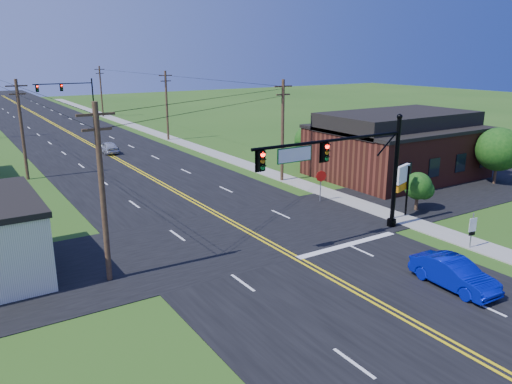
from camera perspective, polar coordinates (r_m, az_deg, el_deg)
ground at (r=23.62m, az=14.94°, el=-13.15°), size 260.00×260.00×0.00m
road_main at (r=66.49m, az=-18.48°, el=5.14°), size 16.00×220.00×0.04m
road_cross at (r=32.07m, az=-0.95°, el=-4.72°), size 70.00×10.00×0.04m
sidewalk at (r=60.73m, az=-6.41°, el=4.94°), size 2.00×160.00×0.08m
signal_mast_main at (r=30.20m, az=10.08°, el=3.11°), size 11.30×0.60×7.48m
signal_mast_far at (r=96.01m, az=-20.73°, el=10.65°), size 10.98×0.60×7.48m
brick_building at (r=48.53m, az=15.70°, el=4.56°), size 14.20×11.20×4.70m
utility_pole_left_a at (r=25.27m, az=-17.17°, el=0.14°), size 1.80×0.28×9.00m
utility_pole_left_b at (r=49.45m, az=-25.21°, el=6.64°), size 1.80×0.28×9.00m
utility_pole_right_a at (r=44.31m, az=3.06°, el=7.22°), size 1.80×0.28×9.00m
utility_pole_right_b at (r=67.02m, az=-10.16°, el=9.83°), size 1.80×0.28×9.00m
utility_pole_right_c at (r=95.34m, az=-17.28°, el=11.03°), size 1.80×0.28×9.00m
tree_right_front at (r=48.29m, az=25.96°, el=4.40°), size 3.80×3.80×5.00m
tree_right_back at (r=51.49m, az=6.07°, el=5.93°), size 3.00×3.00×4.10m
shrub_corner at (r=38.05m, az=18.02°, el=0.65°), size 2.00×2.00×2.86m
blue_car at (r=26.51m, az=21.67°, el=-8.71°), size 1.77×4.54×1.47m
distant_car at (r=60.09m, az=-16.54°, el=4.89°), size 1.66×3.97×1.34m
route_sign at (r=31.81m, az=23.49°, el=-3.82°), size 0.55×0.13×2.21m
stop_sign at (r=38.68m, az=7.44°, el=1.45°), size 0.87×0.26×2.49m
pylon_sign at (r=35.79m, az=16.37°, el=1.35°), size 1.81×0.84×3.75m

